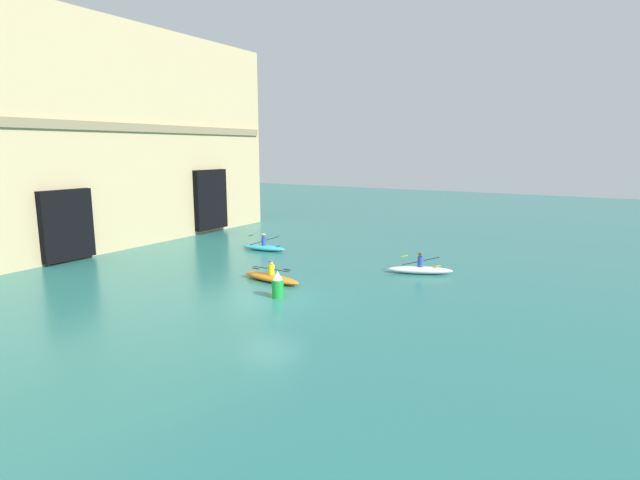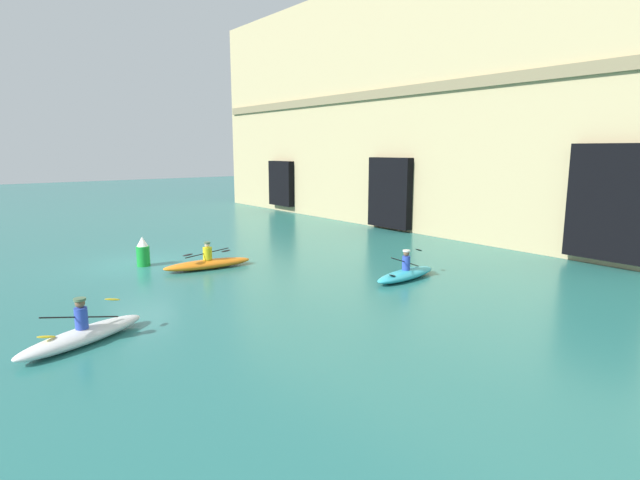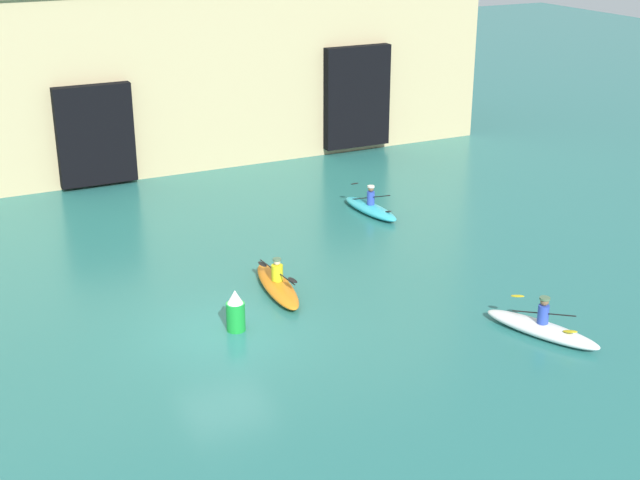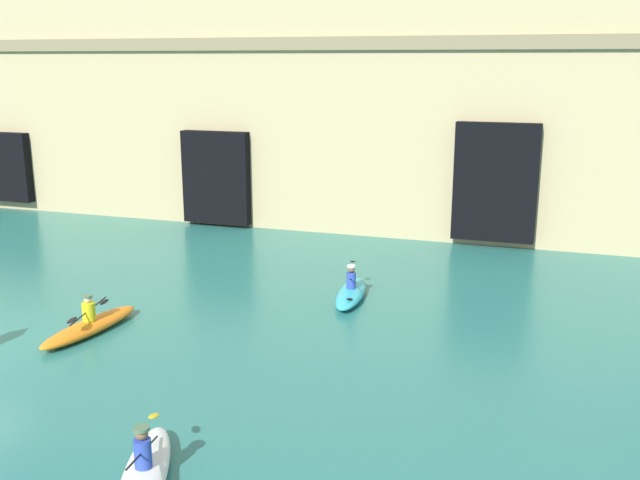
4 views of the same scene
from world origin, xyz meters
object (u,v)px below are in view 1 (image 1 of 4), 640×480
object	(u,v)px
kayak_cyan	(264,247)
kayak_white	(420,269)
marker_buoy	(278,285)
kayak_orange	(271,277)

from	to	relation	value
kayak_cyan	kayak_white	size ratio (longest dim) A/B	0.92
kayak_white	marker_buoy	distance (m)	8.42
kayak_cyan	kayak_orange	distance (m)	7.80
marker_buoy	kayak_cyan	bearing A→B (deg)	40.23
kayak_orange	marker_buoy	size ratio (longest dim) A/B	2.99
kayak_orange	marker_buoy	world-z (taller)	marker_buoy
kayak_orange	kayak_white	bearing A→B (deg)	-130.66
kayak_orange	kayak_cyan	bearing A→B (deg)	-43.35
kayak_cyan	kayak_orange	world-z (taller)	kayak_cyan
marker_buoy	kayak_orange	bearing A→B (deg)	42.05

